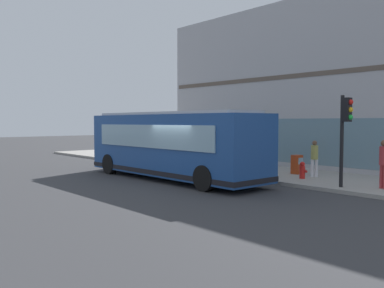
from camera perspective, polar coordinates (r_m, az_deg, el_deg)
ground at (r=17.54m, az=-0.61°, el=-5.54°), size 120.00×120.00×0.00m
sidewalk_curb at (r=21.16m, az=9.87°, el=-3.89°), size 4.94×40.00×0.15m
building_corner at (r=26.88m, az=19.38°, el=7.17°), size 9.07×19.72×9.26m
city_bus_nearside at (r=18.85m, az=-2.82°, el=-0.19°), size 2.60×10.04×3.07m
traffic_light_near_corner at (r=16.51m, az=20.41°, el=2.71°), size 0.32×0.49×3.48m
fire_hydrant at (r=18.68m, az=15.01°, el=-3.53°), size 0.35×0.35×0.74m
pedestrian_walking_along_curb at (r=19.33m, az=16.55°, el=-1.61°), size 0.32×0.32×1.64m
pedestrian_near_hydrant at (r=20.21m, az=5.40°, el=-1.34°), size 0.32×0.32×1.62m
pedestrian_by_light_pole at (r=16.83m, az=24.96°, el=-2.08°), size 0.32×0.32×1.81m
pedestrian_near_building_entrance at (r=25.18m, az=-1.08°, el=-0.25°), size 0.32×0.32×1.75m
newspaper_vending_box at (r=20.29m, az=14.29°, el=-2.74°), size 0.44×0.42×0.90m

